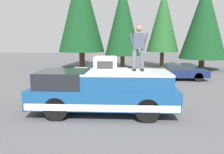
# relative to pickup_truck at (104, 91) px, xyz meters

# --- Properties ---
(ground_plane) EXTENTS (90.00, 90.00, 0.00)m
(ground_plane) POSITION_rel_pickup_truck_xyz_m (0.29, -0.24, -0.87)
(ground_plane) COLOR #565659
(pickup_truck) EXTENTS (2.01, 5.54, 1.65)m
(pickup_truck) POSITION_rel_pickup_truck_xyz_m (0.00, 0.00, 0.00)
(pickup_truck) COLOR navy
(pickup_truck) RESTS_ON ground
(compressor_unit) EXTENTS (0.65, 0.84, 0.56)m
(compressor_unit) POSITION_rel_pickup_truck_xyz_m (0.06, -0.07, 1.05)
(compressor_unit) COLOR silver
(compressor_unit) RESTS_ON pickup_truck
(person_on_truck_bed) EXTENTS (0.29, 0.72, 1.69)m
(person_on_truck_bed) POSITION_rel_pickup_truck_xyz_m (0.19, -1.31, 1.68)
(person_on_truck_bed) COLOR #4C515B
(person_on_truck_bed) RESTS_ON pickup_truck
(parked_car_navy) EXTENTS (1.64, 4.10, 1.16)m
(parked_car_navy) POSITION_rel_pickup_truck_xyz_m (7.97, -4.65, -0.29)
(parked_car_navy) COLOR navy
(parked_car_navy) RESTS_ON ground
(parked_car_silver) EXTENTS (1.64, 4.10, 1.16)m
(parked_car_silver) POSITION_rel_pickup_truck_xyz_m (8.37, 1.01, -0.29)
(parked_car_silver) COLOR silver
(parked_car_silver) RESTS_ON ground
(conifer_far_left) EXTENTS (4.35, 4.35, 8.30)m
(conifer_far_left) POSITION_rel_pickup_truck_xyz_m (13.97, -8.28, 3.80)
(conifer_far_left) COLOR #4C3826
(conifer_far_left) RESTS_ON ground
(conifer_left) EXTENTS (3.31, 3.31, 7.98)m
(conifer_left) POSITION_rel_pickup_truck_xyz_m (15.60, -4.72, 3.93)
(conifer_left) COLOR #4C3826
(conifer_left) RESTS_ON ground
(conifer_center_left) EXTENTS (3.45, 3.45, 8.31)m
(conifer_center_left) POSITION_rel_pickup_truck_xyz_m (13.95, -0.60, 3.96)
(conifer_center_left) COLOR #4C3826
(conifer_center_left) RESTS_ON ground
(conifer_center_right) EXTENTS (4.66, 4.66, 10.41)m
(conifer_center_right) POSITION_rel_pickup_truck_xyz_m (14.80, 3.60, 5.16)
(conifer_center_right) COLOR #4C3826
(conifer_center_right) RESTS_ON ground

